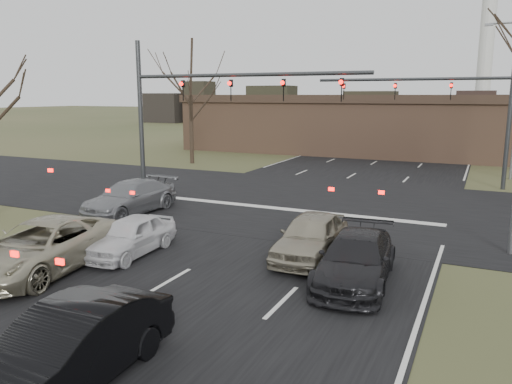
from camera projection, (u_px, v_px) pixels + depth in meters
ground at (95, 325)px, 11.66m from camera, size 360.00×360.00×0.00m
road_main at (420, 136)px, 65.07m from camera, size 14.00×300.00×0.02m
road_cross at (307, 202)px, 25.01m from camera, size 200.00×14.00×0.02m
building at (414, 125)px, 44.15m from camera, size 42.40×10.40×5.30m
mast_arm_near at (194, 99)px, 24.42m from camera, size 12.12×0.24×8.00m
mast_arm_far at (456, 100)px, 28.62m from camera, size 11.12×0.24×8.00m
tree_left_far at (190, 67)px, 37.88m from camera, size 5.70×5.70×9.50m
car_silver_suv at (43, 246)px, 15.12m from camera, size 3.22×5.84×1.55m
car_white_sedan at (131, 236)px, 16.70m from camera, size 1.74×3.93×1.31m
car_black_hatch at (69, 349)px, 9.05m from camera, size 1.73×4.62×1.51m
car_charcoal_sedan at (356, 259)px, 14.20m from camera, size 2.31×4.90×1.38m
car_grey_ahead at (130, 197)px, 22.53m from camera, size 2.35×5.16×1.47m
car_silver_ahead at (311, 236)px, 16.33m from camera, size 1.89×4.41×1.49m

